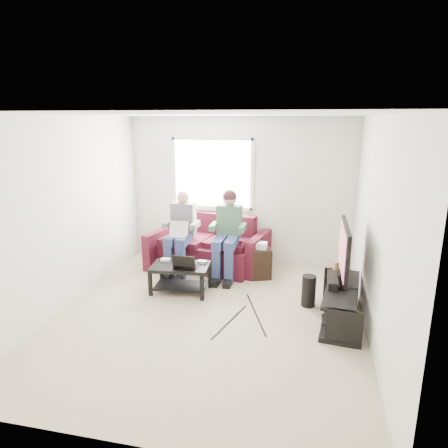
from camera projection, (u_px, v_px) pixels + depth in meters
The scene contains 26 objects.
floor at pixel (209, 316), 5.33m from camera, with size 4.50×4.50×0.00m, color #B8AD8F.
ceiling at pixel (207, 114), 4.66m from camera, with size 4.50×4.50×0.00m, color white.
wall_back at pixel (240, 191), 7.12m from camera, with size 4.50×4.50×0.00m, color silver.
wall_front at pixel (129, 298), 2.87m from camera, with size 4.50×4.50×0.00m, color silver.
wall_left at pixel (66, 214), 5.41m from camera, with size 4.50×4.50×0.00m, color silver.
wall_right at pixel (376, 231), 4.58m from camera, with size 4.50×4.50×0.00m, color silver.
window at pixel (212, 174), 7.13m from camera, with size 1.48×0.04×1.28m.
sofa at pixel (209, 248), 7.06m from camera, with size 2.12×1.24×0.91m.
person_left at pixel (181, 229), 6.70m from camera, with size 0.40×0.70×1.38m.
person_right at pixel (228, 228), 6.54m from camera, with size 0.40×0.71×1.42m.
laptop_silver at pixel (177, 232), 6.53m from camera, with size 0.32×0.22×0.24m, color silver, non-canonical shape.
coffee_table at pixel (181, 272), 6.01m from camera, with size 0.90×0.60×0.43m.
laptop_black at pixel (186, 260), 5.85m from camera, with size 0.34×0.24×0.24m, color black, non-canonical shape.
controller_a at pixel (165, 260), 6.14m from camera, with size 0.14×0.09×0.04m, color silver.
controller_b at pixel (178, 259), 6.16m from camera, with size 0.14×0.09×0.04m, color black.
controller_c at pixel (202, 262), 6.05m from camera, with size 0.14×0.09×0.04m, color gray.
tv_stand at pixel (341, 305), 5.19m from camera, with size 0.57×1.40×0.45m.
tv at pixel (344, 251), 5.11m from camera, with size 0.12×1.10×0.81m.
soundbar at pixel (332, 280), 5.24m from camera, with size 0.12×0.50×0.10m, color black.
drink_cup at pixel (336, 266), 5.72m from camera, with size 0.08×0.08×0.12m, color #B3804D.
console_white at pixel (343, 315), 4.80m from camera, with size 0.30×0.22×0.06m, color silver.
console_grey at pixel (340, 290), 5.46m from camera, with size 0.34×0.26×0.08m, color gray.
console_black at pixel (341, 302), 5.13m from camera, with size 0.38×0.30×0.07m, color black.
subwoofer at pixel (309, 291), 5.57m from camera, with size 0.20×0.20×0.44m, color black.
keyboard_floor at pixel (328, 323), 5.11m from camera, with size 0.15×0.46×0.03m, color black.
end_table at pixel (260, 262), 6.57m from camera, with size 0.34×0.34×0.60m.
Camera 1 is at (1.24, -4.68, 2.55)m, focal length 32.00 mm.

